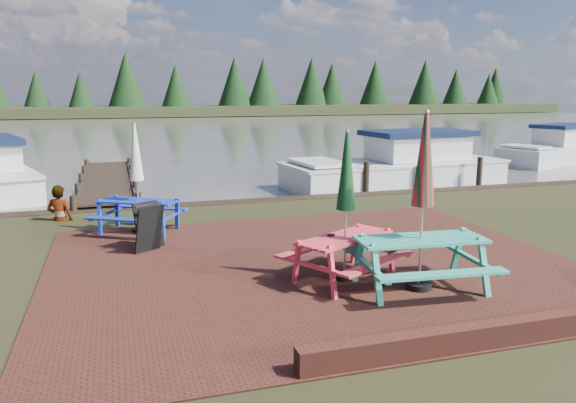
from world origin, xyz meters
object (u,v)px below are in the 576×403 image
(picnic_table_red, at_px, (345,230))
(jetty, at_px, (108,180))
(boat_near, at_px, (399,169))
(picnic_table_blue, at_px, (138,195))
(chalkboard, at_px, (149,227))
(picnic_table_teal, at_px, (421,230))
(boat_far, at_px, (554,151))
(person, at_px, (58,186))

(picnic_table_red, bearing_deg, jetty, 79.68)
(boat_near, bearing_deg, picnic_table_red, 141.60)
(picnic_table_blue, xyz_separation_m, chalkboard, (0.12, -1.53, -0.34))
(boat_near, bearing_deg, chalkboard, 120.35)
(boat_near, bearing_deg, picnic_table_teal, 147.85)
(boat_near, distance_m, boat_far, 10.24)
(picnic_table_blue, bearing_deg, picnic_table_teal, -20.87)
(picnic_table_teal, xyz_separation_m, chalkboard, (-3.79, 3.39, -0.47))
(chalkboard, xyz_separation_m, boat_near, (8.60, 6.25, -0.05))
(chalkboard, relative_size, person, 0.54)
(picnic_table_blue, bearing_deg, boat_near, 58.99)
(boat_near, height_order, boat_far, boat_near)
(picnic_table_teal, distance_m, jetty, 12.78)
(chalkboard, bearing_deg, boat_far, -5.02)
(picnic_table_red, bearing_deg, picnic_table_teal, -67.74)
(picnic_table_blue, height_order, chalkboard, picnic_table_blue)
(boat_near, bearing_deg, boat_far, -75.59)
(picnic_table_teal, relative_size, picnic_table_blue, 1.16)
(person, bearing_deg, boat_near, -144.02)
(picnic_table_red, relative_size, picnic_table_blue, 1.03)
(picnic_table_teal, distance_m, boat_far, 19.52)
(picnic_table_blue, distance_m, person, 2.43)
(boat_near, xyz_separation_m, boat_far, (9.61, 3.51, -0.05))
(picnic_table_red, relative_size, boat_near, 0.31)
(picnic_table_red, relative_size, person, 1.43)
(picnic_table_teal, bearing_deg, picnic_table_blue, 133.69)
(picnic_table_teal, distance_m, chalkboard, 5.11)
(picnic_table_teal, distance_m, picnic_table_red, 1.18)
(picnic_table_red, distance_m, picnic_table_blue, 5.14)
(jetty, distance_m, person, 5.42)
(chalkboard, bearing_deg, jetty, 62.26)
(picnic_table_teal, distance_m, picnic_table_blue, 6.29)
(picnic_table_teal, relative_size, person, 1.62)
(chalkboard, distance_m, person, 3.75)
(person, bearing_deg, boat_far, -142.08)
(picnic_table_blue, height_order, boat_near, picnic_table_blue)
(boat_far, bearing_deg, person, 88.54)
(picnic_table_teal, bearing_deg, chalkboard, 143.40)
(jetty, xyz_separation_m, boat_far, (19.03, 1.25, 0.25))
(picnic_table_red, height_order, boat_near, picnic_table_red)
(picnic_table_red, xyz_separation_m, person, (-4.73, 5.89, -0.00))
(picnic_table_red, distance_m, boat_far, 19.73)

